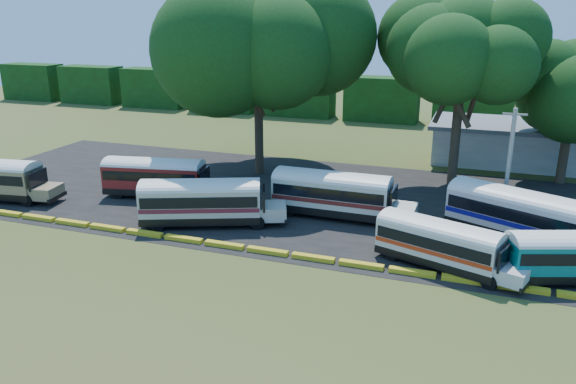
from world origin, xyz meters
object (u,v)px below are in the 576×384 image
(bus_white_red, at_px, (442,242))
(tree_west, at_px, (257,35))
(bus_cream_west, at_px, (204,200))
(bus_red, at_px, (157,175))

(bus_white_red, distance_m, tree_west, 26.08)
(bus_cream_west, relative_size, bus_white_red, 1.15)
(bus_red, xyz_separation_m, bus_cream_west, (6.59, -4.44, 0.05))
(bus_red, distance_m, tree_west, 15.15)
(bus_white_red, bearing_deg, bus_red, -175.51)
(bus_cream_west, xyz_separation_m, tree_west, (-1.45, 13.89, 10.63))
(bus_cream_west, height_order, tree_west, tree_west)
(bus_white_red, xyz_separation_m, tree_west, (-17.91, 15.52, 10.88))
(tree_west, bearing_deg, bus_cream_west, -84.05)
(bus_red, height_order, bus_cream_west, bus_cream_west)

